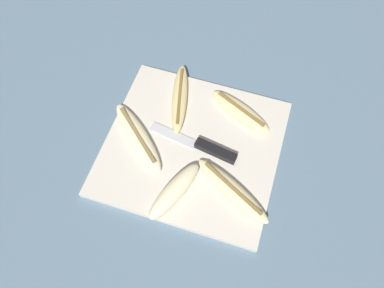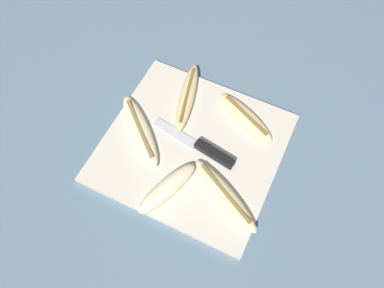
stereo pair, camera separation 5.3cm
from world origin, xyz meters
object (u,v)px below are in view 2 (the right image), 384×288
(knife, at_px, (207,151))
(banana_ripe_center, at_px, (246,117))
(banana_spotted_left, at_px, (187,97))
(banana_pale_long, at_px, (140,130))
(banana_soft_right, at_px, (225,195))
(banana_bright_far, at_px, (169,189))

(knife, xyz_separation_m, banana_ripe_center, (0.12, -0.04, 0.00))
(banana_ripe_center, bearing_deg, banana_spotted_left, 92.57)
(banana_pale_long, xyz_separation_m, banana_soft_right, (-0.06, -0.23, 0.00))
(banana_pale_long, bearing_deg, banana_ripe_center, -56.11)
(banana_spotted_left, bearing_deg, banana_soft_right, -136.39)
(banana_ripe_center, relative_size, banana_soft_right, 0.89)
(banana_spotted_left, bearing_deg, banana_ripe_center, -87.43)
(banana_soft_right, bearing_deg, knife, 44.82)
(knife, xyz_separation_m, banana_soft_right, (-0.08, -0.08, 0.00))
(banana_spotted_left, height_order, banana_soft_right, banana_soft_right)
(knife, relative_size, banana_soft_right, 1.10)
(banana_pale_long, bearing_deg, banana_soft_right, -104.07)
(banana_soft_right, bearing_deg, banana_bright_far, 109.75)
(knife, distance_m, banana_soft_right, 0.11)
(banana_bright_far, bearing_deg, banana_spotted_left, 16.81)
(banana_pale_long, height_order, banana_bright_far, banana_bright_far)
(banana_soft_right, xyz_separation_m, banana_bright_far, (-0.04, 0.11, 0.01))
(banana_spotted_left, height_order, banana_bright_far, banana_bright_far)
(knife, height_order, banana_pale_long, banana_pale_long)
(banana_pale_long, xyz_separation_m, banana_spotted_left, (0.13, -0.05, -0.00))
(knife, xyz_separation_m, banana_bright_far, (-0.12, 0.03, 0.01))
(banana_bright_far, bearing_deg, banana_pale_long, 51.61)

